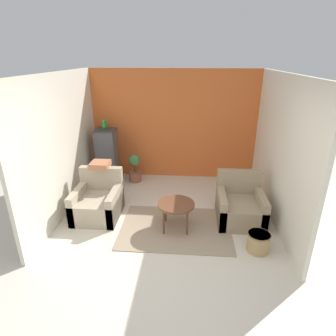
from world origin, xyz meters
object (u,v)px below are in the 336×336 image
(armchair_right, at_px, (240,207))
(potted_plant, at_px, (135,168))
(coffee_table, at_px, (176,206))
(wicker_basket, at_px, (258,242))
(parrot, at_px, (105,125))
(armchair_left, at_px, (98,202))
(birdcage, at_px, (107,158))

(armchair_right, xyz_separation_m, potted_plant, (-2.15, 1.49, 0.06))
(coffee_table, relative_size, wicker_basket, 1.81)
(coffee_table, height_order, wicker_basket, coffee_table)
(parrot, distance_m, potted_plant, 1.19)
(potted_plant, xyz_separation_m, wicker_basket, (2.30, -2.34, -0.16))
(parrot, xyz_separation_m, potted_plant, (0.59, 0.10, -1.03))
(armchair_left, distance_m, birdcage, 1.49)
(coffee_table, height_order, armchair_right, armchair_right)
(coffee_table, distance_m, birdcage, 2.40)
(armchair_right, bearing_deg, birdcage, 153.17)
(coffee_table, relative_size, armchair_left, 0.72)
(coffee_table, distance_m, armchair_left, 1.47)
(coffee_table, xyz_separation_m, parrot, (-1.64, 1.75, 0.92))
(armchair_right, bearing_deg, wicker_basket, -80.05)
(birdcage, bearing_deg, potted_plant, 9.70)
(parrot, xyz_separation_m, wicker_basket, (2.89, -2.24, -1.19))
(parrot, bearing_deg, coffee_table, -46.94)
(armchair_right, xyz_separation_m, parrot, (-2.74, 1.39, 1.09))
(birdcage, height_order, potted_plant, birdcage)
(coffee_table, height_order, potted_plant, potted_plant)
(coffee_table, xyz_separation_m, potted_plant, (-1.05, 1.85, -0.11))
(coffee_table, xyz_separation_m, birdcage, (-1.64, 1.75, 0.17))
(armchair_left, relative_size, birdcage, 0.68)
(armchair_right, bearing_deg, coffee_table, -161.82)
(armchair_right, distance_m, wicker_basket, 0.87)
(armchair_left, xyz_separation_m, birdcage, (-0.21, 1.44, 0.33))
(armchair_right, relative_size, parrot, 3.75)
(potted_plant, relative_size, wicker_basket, 1.91)
(wicker_basket, bearing_deg, coffee_table, 158.75)
(armchair_left, bearing_deg, wicker_basket, -16.62)
(armchair_right, distance_m, potted_plant, 2.62)
(armchair_right, bearing_deg, armchair_left, -178.87)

